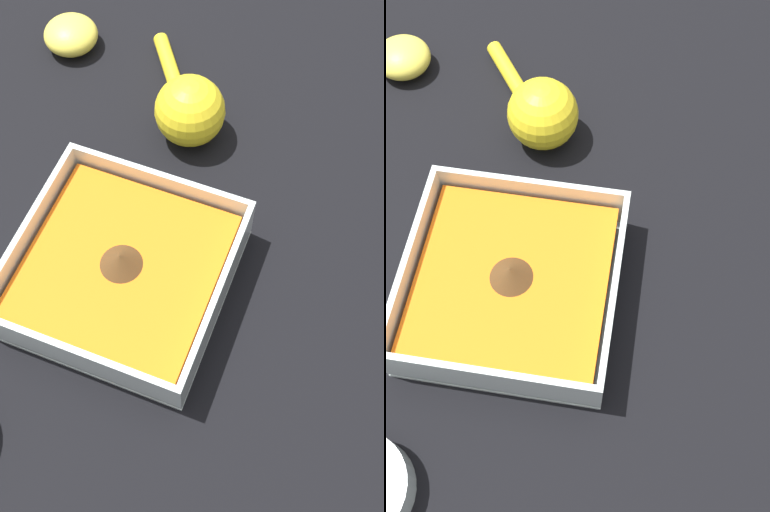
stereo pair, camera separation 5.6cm
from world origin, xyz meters
The scene contains 4 objects.
ground_plane centered at (0.00, 0.00, 0.00)m, with size 4.00×4.00×0.00m, color black.
square_dish centered at (0.00, 0.02, 0.02)m, with size 0.20×0.20×0.06m.
lemon_squeezer centered at (-0.21, 0.01, 0.04)m, with size 0.17×0.13×0.08m.
lemon_half centered at (-0.28, -0.18, 0.02)m, with size 0.07×0.07×0.04m.
Camera 1 is at (0.21, 0.17, 0.56)m, focal length 42.00 mm.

